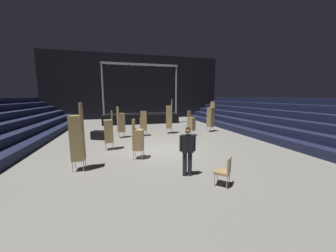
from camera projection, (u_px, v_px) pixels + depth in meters
ground_plane at (163, 150)px, 9.84m from camera, size 22.00×30.00×0.10m
arena_end_wall at (136, 87)px, 23.54m from camera, size 22.00×0.30×8.00m
bleacher_bank_right at (282, 117)px, 12.76m from camera, size 4.50×24.00×2.70m
stage_riser at (141, 117)px, 19.75m from camera, size 7.78×2.61×5.99m
man_with_tie at (188, 148)px, 6.38m from camera, size 0.57×0.30×1.75m
chair_stack_front_left at (211, 117)px, 14.61m from camera, size 0.58×0.58×2.39m
chair_stack_front_right at (77, 137)px, 6.83m from camera, size 0.45×0.45×2.56m
chair_stack_mid_left at (143, 123)px, 13.07m from camera, size 0.45×0.45×1.79m
chair_stack_mid_right at (109, 131)px, 9.59m from camera, size 0.48×0.48×2.05m
chair_stack_mid_centre at (169, 117)px, 13.91m from camera, size 0.53×0.53×2.56m
chair_stack_rear_left at (138, 139)px, 8.21m from camera, size 0.55×0.55×1.79m
chair_stack_rear_right at (191, 123)px, 13.07m from camera, size 0.61×0.61×1.79m
chair_stack_rear_centre at (121, 122)px, 12.46m from camera, size 0.54×0.54×2.14m
equipment_road_case at (99, 135)px, 12.11m from camera, size 1.07×0.92×0.54m
loose_chair_near_man at (225, 170)px, 5.71m from camera, size 0.62×0.62×0.95m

